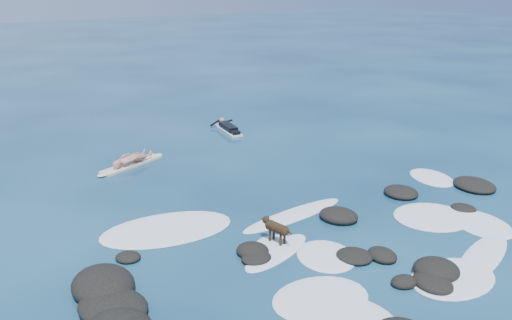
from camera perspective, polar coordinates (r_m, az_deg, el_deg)
ground at (r=16.23m, az=6.63°, el=-6.95°), size 160.00×160.00×0.00m
reef_rocks at (r=13.72m, az=1.39°, el=-11.27°), size 14.82×7.33×0.63m
breaking_foam at (r=15.50m, az=8.66°, el=-8.28°), size 12.58×8.65×0.12m
standing_surfer_rig at (r=21.62m, az=-12.47°, el=1.26°), size 3.11×1.56×1.85m
paddling_surfer_rig at (r=26.05m, az=-2.82°, el=3.23°), size 1.16×2.57×0.44m
dog at (r=15.15m, az=1.98°, el=-6.77°), size 0.42×1.12×0.72m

